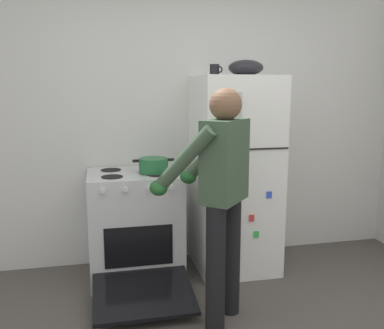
{
  "coord_description": "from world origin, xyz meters",
  "views": [
    {
      "loc": [
        -0.71,
        -1.88,
        1.6
      ],
      "look_at": [
        0.0,
        1.32,
        1.0
      ],
      "focal_mm": 39.39,
      "sensor_mm": 36.0,
      "label": 1
    }
  ],
  "objects_px": {
    "mixing_bowl": "(246,68)",
    "red_pot": "(154,165)",
    "stove_range": "(135,226)",
    "coffee_mug": "(215,70)",
    "refrigerator": "(235,174)",
    "person_cook": "(219,186)"
  },
  "relations": [
    {
      "from": "mixing_bowl",
      "to": "red_pot",
      "type": "bearing_deg",
      "value": -176.43
    },
    {
      "from": "stove_range",
      "to": "coffee_mug",
      "type": "distance_m",
      "value": 1.48
    },
    {
      "from": "refrigerator",
      "to": "stove_range",
      "type": "relative_size",
      "value": 1.4
    },
    {
      "from": "red_pot",
      "to": "person_cook",
      "type": "bearing_deg",
      "value": -66.97
    },
    {
      "from": "refrigerator",
      "to": "coffee_mug",
      "type": "bearing_deg",
      "value": 164.16
    },
    {
      "from": "refrigerator",
      "to": "coffee_mug",
      "type": "xyz_separation_m",
      "value": [
        -0.18,
        0.05,
        0.9
      ]
    },
    {
      "from": "person_cook",
      "to": "coffee_mug",
      "type": "distance_m",
      "value": 1.21
    },
    {
      "from": "stove_range",
      "to": "red_pot",
      "type": "height_order",
      "value": "red_pot"
    },
    {
      "from": "person_cook",
      "to": "mixing_bowl",
      "type": "bearing_deg",
      "value": 60.95
    },
    {
      "from": "person_cook",
      "to": "coffee_mug",
      "type": "xyz_separation_m",
      "value": [
        0.21,
        0.89,
        0.79
      ]
    },
    {
      "from": "stove_range",
      "to": "red_pot",
      "type": "bearing_deg",
      "value": -11.38
    },
    {
      "from": "refrigerator",
      "to": "mixing_bowl",
      "type": "relative_size",
      "value": 5.75
    },
    {
      "from": "stove_range",
      "to": "red_pot",
      "type": "xyz_separation_m",
      "value": [
        0.16,
        -0.03,
        0.53
      ]
    },
    {
      "from": "person_cook",
      "to": "refrigerator",
      "type": "bearing_deg",
      "value": 65.29
    },
    {
      "from": "refrigerator",
      "to": "person_cook",
      "type": "relative_size",
      "value": 1.06
    },
    {
      "from": "person_cook",
      "to": "mixing_bowl",
      "type": "xyz_separation_m",
      "value": [
        0.47,
        0.84,
        0.81
      ]
    },
    {
      "from": "stove_range",
      "to": "mixing_bowl",
      "type": "height_order",
      "value": "mixing_bowl"
    },
    {
      "from": "coffee_mug",
      "to": "mixing_bowl",
      "type": "distance_m",
      "value": 0.26
    },
    {
      "from": "person_cook",
      "to": "coffee_mug",
      "type": "height_order",
      "value": "coffee_mug"
    },
    {
      "from": "red_pot",
      "to": "coffee_mug",
      "type": "xyz_separation_m",
      "value": [
        0.54,
        0.1,
        0.78
      ]
    },
    {
      "from": "red_pot",
      "to": "mixing_bowl",
      "type": "xyz_separation_m",
      "value": [
        0.8,
        0.05,
        0.8
      ]
    },
    {
      "from": "person_cook",
      "to": "red_pot",
      "type": "height_order",
      "value": "person_cook"
    }
  ]
}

